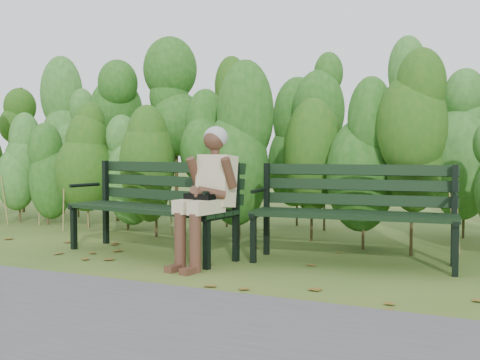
% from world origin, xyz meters
% --- Properties ---
extents(ground, '(80.00, 80.00, 0.00)m').
position_xyz_m(ground, '(0.00, 0.00, 0.00)').
color(ground, '#2D5519').
extents(footpath, '(60.00, 2.50, 0.01)m').
position_xyz_m(footpath, '(0.00, -2.20, 0.01)').
color(footpath, '#474749').
rests_on(footpath, ground).
extents(hedge_band, '(11.04, 1.67, 2.42)m').
position_xyz_m(hedge_band, '(0.00, 1.86, 1.26)').
color(hedge_band, '#47381E').
rests_on(hedge_band, ground).
extents(leaf_litter, '(5.64, 2.06, 0.01)m').
position_xyz_m(leaf_litter, '(0.34, -0.06, 0.00)').
color(leaf_litter, brown).
rests_on(leaf_litter, ground).
extents(bench_left, '(1.92, 0.92, 0.92)m').
position_xyz_m(bench_left, '(-0.85, 0.20, 0.54)').
color(bench_left, black).
rests_on(bench_left, ground).
extents(bench_right, '(1.87, 0.76, 0.91)m').
position_xyz_m(bench_right, '(1.05, 0.56, 0.54)').
color(bench_right, black).
rests_on(bench_right, ground).
extents(seated_woman, '(0.50, 0.73, 1.25)m').
position_xyz_m(seated_woman, '(-0.11, -0.12, 0.72)').
color(seated_woman, '#BCB28E').
rests_on(seated_woman, ground).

